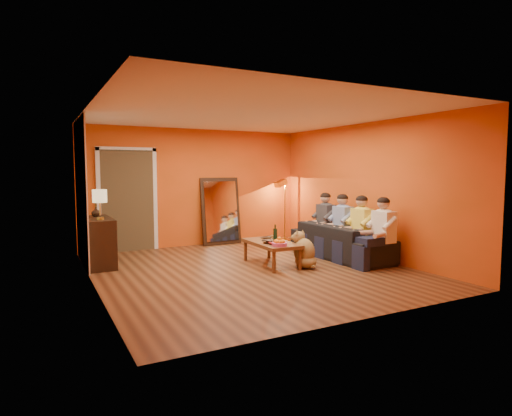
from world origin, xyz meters
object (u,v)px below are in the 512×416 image
table_lamp (100,205)px  person_mid_right (343,225)px  mirror_frame (221,211)px  tumbler (274,238)px  person_far_left (384,232)px  dog (304,249)px  person_far_right (326,222)px  wine_bottle (275,233)px  laptop (270,237)px  floor_lamp (285,211)px  person_mid_left (362,229)px  sideboard (99,242)px  sofa (341,241)px  coffee_table (271,253)px  vase (96,212)px

table_lamp → person_mid_right: (4.37, -1.03, -0.49)m
mirror_frame → tumbler: 2.37m
person_far_left → person_mid_right: 1.10m
dog → person_far_right: size_ratio=0.53×
person_far_left → wine_bottle: bearing=148.3°
table_lamp → laptop: (2.90, -0.74, -0.67)m
mirror_frame → floor_lamp: bearing=-10.2°
mirror_frame → wine_bottle: 2.52m
dog → tumbler: dog is taller
mirror_frame → table_lamp: size_ratio=2.98×
table_lamp → person_mid_left: bearing=-19.8°
mirror_frame → table_lamp: (-2.79, -1.38, 0.34)m
person_far_left → person_mid_left: same height
person_mid_left → tumbler: person_mid_left is taller
person_far_left → laptop: (-1.47, 1.39, -0.18)m
sideboard → wine_bottle: 3.12m
person_far_left → laptop: person_far_left is taller
sideboard → person_mid_left: size_ratio=0.97×
tumbler → person_mid_right: bearing=-2.2°
sofa → dog: sofa is taller
sofa → dog: bearing=109.3°
sofa → coffee_table: bearing=88.6°
sofa → person_far_right: size_ratio=1.83×
mirror_frame → person_far_right: 2.44m
person_mid_left → laptop: person_mid_left is taller
tumbler → laptop: 0.24m
person_far_left → person_mid_left: 0.55m
floor_lamp → person_far_left: floor_lamp is taller
mirror_frame → person_far_left: 3.85m
mirror_frame → person_mid_left: mirror_frame is taller
tumbler → coffee_table: bearing=-135.0°
dog → person_mid_right: (1.23, 0.49, 0.29)m
sideboard → laptop: 3.08m
sideboard → wine_bottle: (2.77, -1.44, 0.15)m
person_mid_left → tumbler: size_ratio=12.27×
sideboard → person_far_left: (4.37, -2.43, 0.18)m
wine_bottle → person_mid_right: bearing=4.0°
sideboard → vase: bearing=90.0°
floor_lamp → wine_bottle: 2.74m
coffee_table → person_far_left: bearing=-31.1°
table_lamp → vase: bearing=90.0°
floor_lamp → wine_bottle: (-1.57, -2.24, -0.14)m
sideboard → laptop: (2.90, -1.04, 0.01)m
table_lamp → person_mid_left: size_ratio=0.42×
sofa → tumbler: sofa is taller
coffee_table → floor_lamp: size_ratio=0.85×
person_mid_left → person_mid_right: (0.00, 0.55, 0.00)m
person_far_right → dog: bearing=-140.0°
person_far_right → person_mid_left: bearing=-90.0°
person_far_left → sofa: bearing=97.4°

